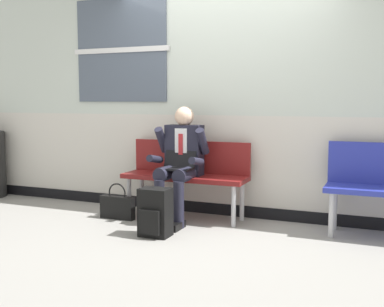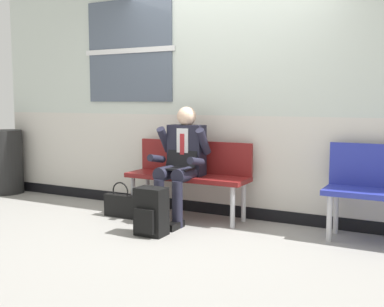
% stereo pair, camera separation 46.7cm
% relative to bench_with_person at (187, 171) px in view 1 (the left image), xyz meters
% --- Properties ---
extents(ground_plane, '(18.00, 18.00, 0.00)m').
position_rel_bench_with_person_xyz_m(ground_plane, '(0.35, -0.28, -0.52)').
color(ground_plane, gray).
extents(station_wall, '(6.66, 0.16, 3.19)m').
position_rel_bench_with_person_xyz_m(station_wall, '(0.33, 0.28, 1.07)').
color(station_wall, beige).
rests_on(station_wall, ground).
extents(bench_with_person, '(1.39, 0.42, 0.85)m').
position_rel_bench_with_person_xyz_m(bench_with_person, '(0.00, 0.00, 0.00)').
color(bench_with_person, maroon).
rests_on(bench_with_person, ground).
extents(person_seated, '(0.57, 0.70, 1.23)m').
position_rel_bench_with_person_xyz_m(person_seated, '(0.00, -0.19, 0.14)').
color(person_seated, '#1E1E2D').
rests_on(person_seated, ground).
extents(backpack, '(0.29, 0.24, 0.47)m').
position_rel_bench_with_person_xyz_m(backpack, '(0.02, -0.83, -0.29)').
color(backpack, black).
rests_on(backpack, ground).
extents(handbag, '(0.40, 0.09, 0.40)m').
position_rel_bench_with_person_xyz_m(handbag, '(-0.67, -0.39, -0.38)').
color(handbag, black).
rests_on(handbag, ground).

